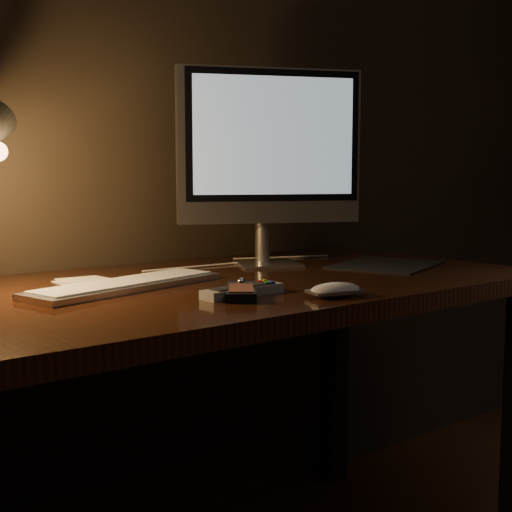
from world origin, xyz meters
TOP-DOWN VIEW (x-y plane):
  - desk at (0.00, 1.93)m, footprint 1.60×0.75m
  - monitor at (0.33, 1.99)m, footprint 0.44×0.22m
  - keyboard at (-0.13, 1.89)m, footprint 0.46×0.23m
  - mousepad at (0.56, 1.81)m, footprint 0.35×0.31m
  - mouse at (0.14, 1.55)m, footprint 0.11×0.08m
  - media_remote at (-0.00, 1.67)m, footprint 0.14×0.16m
  - tv_remote at (0.01, 1.67)m, footprint 0.18×0.06m
  - papers at (-0.16, 2.03)m, footprint 0.11×0.08m
  - cable at (0.30, 2.07)m, footprint 0.55×0.14m

SIDE VIEW (x-z plane):
  - desk at x=0.00m, z-range 0.25..1.00m
  - mousepad at x=0.56m, z-range 0.75..0.75m
  - cable at x=0.30m, z-range 0.75..0.75m
  - papers at x=-0.16m, z-range 0.75..0.76m
  - keyboard at x=-0.13m, z-range 0.75..0.77m
  - mouse at x=0.14m, z-range 0.75..0.77m
  - tv_remote at x=0.01m, z-range 0.75..0.77m
  - media_remote at x=0.00m, z-range 0.75..0.77m
  - monitor at x=0.33m, z-range 0.80..1.29m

